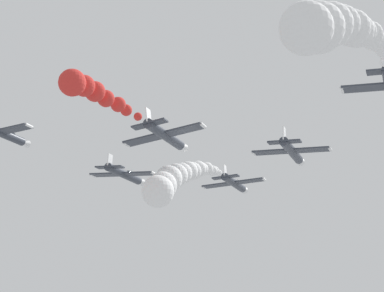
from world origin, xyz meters
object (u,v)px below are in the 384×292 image
airplane_lead (234,183)px  airplane_left_outer (166,135)px  airplane_right_inner (292,151)px  airplane_right_outer (1,133)px  airplane_left_inner (125,174)px

airplane_lead → airplane_left_outer: airplane_left_outer is taller
airplane_right_inner → airplane_right_outer: airplane_right_outer is taller
airplane_right_inner → airplane_right_outer: bearing=-164.9°
airplane_left_outer → airplane_right_outer: bearing=175.9°
airplane_left_inner → airplane_right_outer: (-12.22, -10.88, 4.10)m
airplane_lead → airplane_left_outer: 24.44m
airplane_right_outer → airplane_lead: bearing=43.2°
airplane_left_outer → airplane_right_outer: airplane_right_outer is taller
airplane_right_inner → airplane_lead: bearing=130.6°
airplane_lead → airplane_right_outer: bearing=-136.8°
airplane_right_inner → airplane_right_outer: 36.91m
airplane_right_inner → airplane_left_outer: airplane_left_outer is taller
airplane_lead → airplane_left_inner: 16.85m
airplane_lead → airplane_right_inner: size_ratio=1.00×
airplane_left_inner → airplane_right_inner: 23.29m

